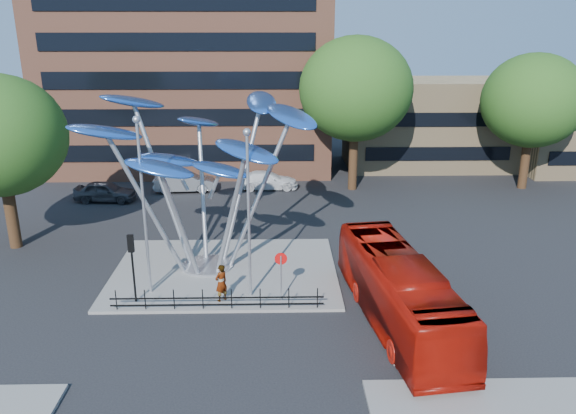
{
  "coord_description": "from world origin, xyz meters",
  "views": [
    {
      "loc": [
        1.81,
        -21.92,
        12.93
      ],
      "look_at": [
        2.37,
        4.0,
        4.4
      ],
      "focal_mm": 35.0,
      "sensor_mm": 36.0,
      "label": 1
    }
  ],
  "objects_px": {
    "parked_car_right": "(268,180)",
    "leaf_sculpture": "(201,146)",
    "red_bus": "(398,290)",
    "traffic_light_island": "(132,254)",
    "no_entry_sign_island": "(281,268)",
    "pedestrian": "(221,283)",
    "tree_right": "(356,89)",
    "street_lamp_right": "(248,200)",
    "street_lamp_left": "(142,192)",
    "parked_car_mid": "(185,182)",
    "tree_far": "(533,101)",
    "parked_car_left": "(105,191)"
  },
  "relations": [
    {
      "from": "tree_right",
      "to": "leaf_sculpture",
      "type": "height_order",
      "value": "tree_right"
    },
    {
      "from": "tree_right",
      "to": "parked_car_mid",
      "type": "bearing_deg",
      "value": -178.1
    },
    {
      "from": "tree_right",
      "to": "no_entry_sign_island",
      "type": "height_order",
      "value": "tree_right"
    },
    {
      "from": "leaf_sculpture",
      "to": "parked_car_right",
      "type": "distance_m",
      "value": 16.99
    },
    {
      "from": "red_bus",
      "to": "pedestrian",
      "type": "xyz_separation_m",
      "value": [
        -8.07,
        1.99,
        -0.51
      ]
    },
    {
      "from": "parked_car_right",
      "to": "leaf_sculpture",
      "type": "bearing_deg",
      "value": 167.41
    },
    {
      "from": "street_lamp_left",
      "to": "street_lamp_right",
      "type": "bearing_deg",
      "value": -5.71
    },
    {
      "from": "leaf_sculpture",
      "to": "pedestrian",
      "type": "height_order",
      "value": "leaf_sculpture"
    },
    {
      "from": "red_bus",
      "to": "parked_car_mid",
      "type": "bearing_deg",
      "value": 113.69
    },
    {
      "from": "leaf_sculpture",
      "to": "street_lamp_right",
      "type": "distance_m",
      "value": 4.83
    },
    {
      "from": "tree_right",
      "to": "traffic_light_island",
      "type": "distance_m",
      "value": 24.06
    },
    {
      "from": "street_lamp_right",
      "to": "no_entry_sign_island",
      "type": "relative_size",
      "value": 3.39
    },
    {
      "from": "no_entry_sign_island",
      "to": "parked_car_right",
      "type": "xyz_separation_m",
      "value": [
        -0.91,
        19.69,
        -1.1
      ]
    },
    {
      "from": "traffic_light_island",
      "to": "pedestrian",
      "type": "height_order",
      "value": "traffic_light_island"
    },
    {
      "from": "traffic_light_island",
      "to": "parked_car_right",
      "type": "distance_m",
      "value": 20.71
    },
    {
      "from": "red_bus",
      "to": "traffic_light_island",
      "type": "bearing_deg",
      "value": 163.23
    },
    {
      "from": "tree_far",
      "to": "leaf_sculpture",
      "type": "height_order",
      "value": "tree_far"
    },
    {
      "from": "parked_car_left",
      "to": "pedestrian",
      "type": "bearing_deg",
      "value": -143.79
    },
    {
      "from": "tree_right",
      "to": "parked_car_right",
      "type": "xyz_separation_m",
      "value": [
        -6.91,
        0.2,
        -7.32
      ]
    },
    {
      "from": "street_lamp_right",
      "to": "parked_car_right",
      "type": "bearing_deg",
      "value": 88.24
    },
    {
      "from": "leaf_sculpture",
      "to": "no_entry_sign_island",
      "type": "xyz_separation_m",
      "value": [
        4.07,
        -4.16,
        -5.06
      ]
    },
    {
      "from": "pedestrian",
      "to": "parked_car_mid",
      "type": "bearing_deg",
      "value": -119.7
    },
    {
      "from": "tree_far",
      "to": "red_bus",
      "type": "distance_m",
      "value": 26.67
    },
    {
      "from": "parked_car_left",
      "to": "tree_far",
      "type": "bearing_deg",
      "value": -80.63
    },
    {
      "from": "tree_far",
      "to": "street_lamp_right",
      "type": "xyz_separation_m",
      "value": [
        -21.5,
        -19.0,
        -2.01
      ]
    },
    {
      "from": "leaf_sculpture",
      "to": "parked_car_right",
      "type": "bearing_deg",
      "value": 78.5
    },
    {
      "from": "tree_right",
      "to": "leaf_sculpture",
      "type": "xyz_separation_m",
      "value": [
        -10.07,
        -15.32,
        -1.16
      ]
    },
    {
      "from": "leaf_sculpture",
      "to": "traffic_light_island",
      "type": "bearing_deg",
      "value": -125.04
    },
    {
      "from": "street_lamp_right",
      "to": "parked_car_mid",
      "type": "relative_size",
      "value": 1.69
    },
    {
      "from": "street_lamp_right",
      "to": "pedestrian",
      "type": "distance_m",
      "value": 4.27
    },
    {
      "from": "leaf_sculpture",
      "to": "parked_car_mid",
      "type": "xyz_separation_m",
      "value": [
        -3.47,
        14.87,
        -6.06
      ]
    },
    {
      "from": "no_entry_sign_island",
      "to": "red_bus",
      "type": "distance_m",
      "value": 5.58
    },
    {
      "from": "parked_car_mid",
      "to": "parked_car_right",
      "type": "relative_size",
      "value": 1.0
    },
    {
      "from": "no_entry_sign_island",
      "to": "pedestrian",
      "type": "distance_m",
      "value": 2.96
    },
    {
      "from": "parked_car_mid",
      "to": "parked_car_right",
      "type": "xyz_separation_m",
      "value": [
        6.62,
        0.65,
        -0.09
      ]
    },
    {
      "from": "traffic_light_island",
      "to": "parked_car_mid",
      "type": "distance_m",
      "value": 19.14
    },
    {
      "from": "tree_far",
      "to": "parked_car_left",
      "type": "bearing_deg",
      "value": -174.97
    },
    {
      "from": "leaf_sculpture",
      "to": "no_entry_sign_island",
      "type": "relative_size",
      "value": 5.19
    },
    {
      "from": "leaf_sculpture",
      "to": "parked_car_left",
      "type": "height_order",
      "value": "leaf_sculpture"
    },
    {
      "from": "traffic_light_island",
      "to": "no_entry_sign_island",
      "type": "height_order",
      "value": "traffic_light_island"
    },
    {
      "from": "pedestrian",
      "to": "parked_car_left",
      "type": "distance_m",
      "value": 19.53
    },
    {
      "from": "street_lamp_left",
      "to": "parked_car_mid",
      "type": "bearing_deg",
      "value": 93.28
    },
    {
      "from": "leaf_sculpture",
      "to": "parked_car_left",
      "type": "relative_size",
      "value": 2.78
    },
    {
      "from": "tree_right",
      "to": "no_entry_sign_island",
      "type": "xyz_separation_m",
      "value": [
        -6.0,
        -19.48,
        -6.22
      ]
    },
    {
      "from": "no_entry_sign_island",
      "to": "tree_right",
      "type": "bearing_deg",
      "value": 72.88
    },
    {
      "from": "leaf_sculpture",
      "to": "street_lamp_left",
      "type": "xyz_separation_m",
      "value": [
        -2.43,
        -3.18,
        -1.52
      ]
    },
    {
      "from": "tree_far",
      "to": "leaf_sculpture",
      "type": "bearing_deg",
      "value": -147.52
    },
    {
      "from": "tree_right",
      "to": "parked_car_left",
      "type": "height_order",
      "value": "tree_right"
    },
    {
      "from": "tree_right",
      "to": "pedestrian",
      "type": "xyz_separation_m",
      "value": [
        -8.87,
        -19.5,
        -6.95
      ]
    },
    {
      "from": "street_lamp_left",
      "to": "parked_car_right",
      "type": "bearing_deg",
      "value": 73.36
    }
  ]
}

